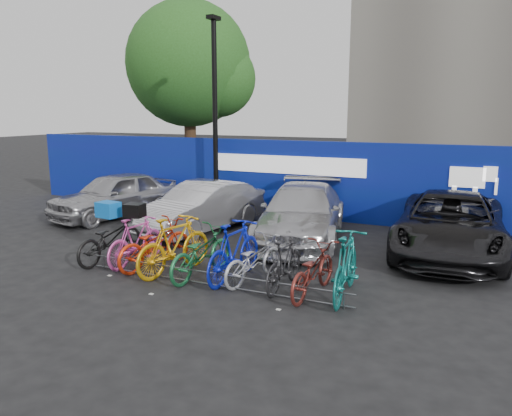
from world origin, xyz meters
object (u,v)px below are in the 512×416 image
Objects in this scene: bike_1 at (136,241)px; bike_9 at (346,266)px; car_3 at (450,224)px; bike_0 at (110,239)px; bike_rack at (211,279)px; car_1 at (203,207)px; car_2 at (302,213)px; bike_3 at (174,245)px; lamppost at (215,111)px; bike_8 at (313,270)px; bike_5 at (234,251)px; tree at (194,67)px; bike_6 at (254,260)px; car_0 at (115,195)px; bike_4 at (201,253)px; bike_2 at (155,244)px; bike_7 at (284,264)px.

bike_9 reaches higher than bike_1.
bike_0 is at bearing -153.59° from car_3.
bike_9 is at bearing 11.53° from bike_rack.
car_2 reaches higher than car_1.
car_1 is at bearing -55.27° from bike_3.
lamppost is 3.41× the size of bike_8.
bike_5 reaches higher than bike_8.
tree reaches higher than bike_6.
lamppost is 1.46× the size of car_0.
bike_4 is (-0.87, -3.62, -0.20)m from car_2.
bike_rack is 5.84m from car_3.
bike_3 is (-1.48, -3.64, -0.10)m from car_2.
bike_1 is 0.49m from bike_2.
bike_3 reaches higher than bike_4.
bike_5 is at bearing -175.57° from bike_0.
car_1 is 0.85× the size of car_2.
bike_2 is at bearing -74.41° from lamppost.
bike_7 is at bearing -31.52° from car_1.
lamppost is 3.53× the size of bike_6.
tree is 7.82m from car_0.
bike_0 is at bearing 0.65° from bike_7.
car_2 is 2.72× the size of bike_8.
car_3 is at bearing -115.54° from bike_9.
bike_5 is 1.09m from bike_7.
bike_8 is (7.73, -3.84, -0.24)m from car_0.
car_1 reaches higher than bike_1.
car_1 is at bearing 171.50° from car_2.
tree is at bearing 113.43° from car_0.
bike_0 is (-0.40, -3.35, -0.17)m from car_1.
bike_0 is at bearing -68.84° from tree.
car_0 reaches higher than bike_1.
car_1 is 2.38× the size of bike_6.
bike_6 is at bearing 42.37° from bike_rack.
bike_1 is (4.60, -10.10, -4.54)m from tree.
car_1 is 0.80× the size of car_3.
bike_2 is at bearing -26.49° from car_0.
bike_6 is at bearing -170.17° from bike_5.
bike_rack is at bearing -135.43° from car_3.
bike_rack is 0.71m from bike_4.
bike_9 is (2.07, -3.52, -0.10)m from car_2.
bike_1 is 2.41m from bike_5.
bike_5 is at bearing -137.57° from car_3.
lamppost is 6.18m from bike_1.
car_1 is 2.14× the size of bike_0.
bike_8 is 0.61m from bike_9.
car_3 reaches higher than bike_5.
bike_rack is 0.73m from bike_5.
bike_7 is at bearing 20.00° from bike_rack.
bike_2 is (4.14, -3.67, -0.20)m from car_0.
lamppost reaches higher than bike_1.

